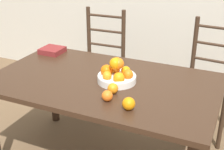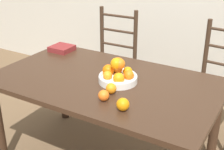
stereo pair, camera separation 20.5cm
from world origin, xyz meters
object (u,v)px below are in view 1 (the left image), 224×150
Objects in this scene: orange_loose_0 at (107,96)px; orange_loose_1 at (129,104)px; chair_right at (208,82)px; fruit_bowl at (117,74)px; book_stack at (52,50)px; orange_loose_2 at (113,88)px; chair_left at (100,64)px.

orange_loose_1 reaches higher than orange_loose_0.
fruit_bowl is at bearing -118.06° from chair_right.
orange_loose_0 is 1.21m from chair_right.
orange_loose_2 is at bearing -31.49° from book_stack.
book_stack is at bearing 157.11° from fruit_bowl.
chair_right reaches higher than book_stack.
orange_loose_0 is 0.07× the size of chair_left.
orange_loose_1 is 0.08× the size of chair_right.
orange_loose_2 is (-0.17, 0.15, -0.00)m from orange_loose_1.
chair_left is 1.00× the size of chair_right.
fruit_bowl is 0.18m from orange_loose_2.
book_stack is at bearing 148.51° from orange_loose_2.
book_stack is at bearing -115.40° from chair_left.
orange_loose_0 is 0.99m from book_stack.
chair_right reaches higher than fruit_bowl.
orange_loose_1 is at bearing -33.48° from book_stack.
fruit_bowl is 3.91× the size of orange_loose_0.
fruit_bowl is 1.47× the size of book_stack.
chair_left is at bearing 123.33° from orange_loose_1.
orange_loose_1 is 1.15m from book_stack.
orange_loose_2 is 1.12m from chair_right.
fruit_bowl is at bearing 105.60° from orange_loose_2.
orange_loose_2 is 0.07× the size of chair_right.
orange_loose_2 is 0.92m from book_stack.
orange_loose_0 is 0.90× the size of orange_loose_1.
fruit_bowl is 0.26× the size of chair_left.
fruit_bowl is at bearing -22.89° from book_stack.
orange_loose_0 is 1.26m from chair_left.
chair_left reaches higher than orange_loose_1.
chair_right reaches higher than orange_loose_2.
fruit_bowl is 1.01m from chair_right.
chair_right is (0.48, 0.97, -0.28)m from orange_loose_2.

